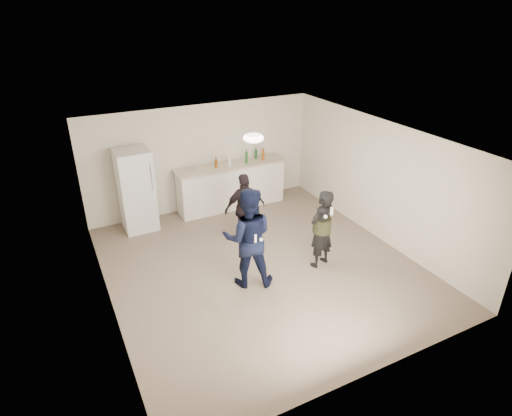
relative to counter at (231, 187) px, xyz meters
name	(u,v)px	position (x,y,z in m)	size (l,w,h in m)	color
floor	(261,266)	(-0.58, -2.67, -0.53)	(6.00, 6.00, 0.00)	#6B5B4C
ceiling	(261,140)	(-0.58, -2.67, 1.98)	(6.00, 6.00, 0.00)	silver
wall_back	(202,158)	(-0.58, 0.33, 0.72)	(6.00, 6.00, 0.00)	beige
wall_front	(374,303)	(-0.58, -5.67, 0.72)	(6.00, 6.00, 0.00)	beige
wall_left	(101,243)	(-3.33, -2.67, 0.72)	(6.00, 6.00, 0.00)	beige
wall_right	(380,181)	(2.17, -2.67, 0.72)	(6.00, 6.00, 0.00)	beige
counter	(231,187)	(0.00, 0.00, 0.00)	(2.60, 0.56, 1.05)	silver
counter_top	(231,165)	(0.00, 0.00, 0.55)	(2.68, 0.64, 0.04)	#B8A68E
fridge	(136,190)	(-2.26, -0.07, 0.38)	(0.70, 0.70, 1.80)	silver
fridge_handle	(151,177)	(-1.98, -0.44, 0.78)	(0.02, 0.02, 0.60)	silver
ceiling_dome	(253,138)	(-0.58, -2.37, 1.93)	(0.36, 0.36, 0.16)	white
shaker	(193,168)	(-0.94, -0.05, 0.65)	(0.08, 0.08, 0.17)	silver
man	(248,238)	(-1.01, -3.02, 0.39)	(0.89, 0.69, 1.83)	#0D1739
woman	(322,229)	(0.46, -3.12, 0.24)	(0.56, 0.37, 1.54)	black
camo_shorts	(322,225)	(0.46, -3.12, 0.32)	(0.34, 0.34, 0.28)	#353C1B
spectator	(245,208)	(-0.40, -1.62, 0.22)	(0.87, 0.36, 1.48)	black
remote_man	(255,238)	(-1.01, -3.30, 0.53)	(0.04, 0.04, 0.15)	white
nunchuk_man	(261,239)	(-0.89, -3.27, 0.45)	(0.07, 0.07, 0.07)	white
remote_woman	(332,211)	(0.46, -3.37, 0.72)	(0.04, 0.04, 0.15)	white
nunchuk_woman	(326,217)	(0.36, -3.34, 0.62)	(0.07, 0.07, 0.07)	white
bottle_cluster	(244,158)	(0.33, -0.03, 0.68)	(1.27, 0.28, 0.28)	white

